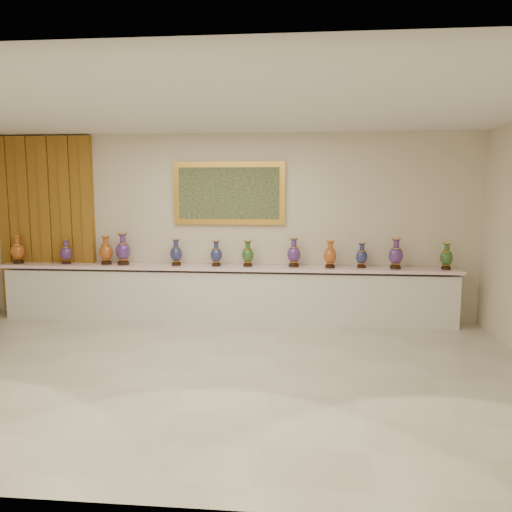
{
  "coord_description": "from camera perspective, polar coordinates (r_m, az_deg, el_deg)",
  "views": [
    {
      "loc": [
        1.22,
        -5.51,
        2.1
      ],
      "look_at": [
        0.54,
        1.7,
        1.14
      ],
      "focal_mm": 35.0,
      "sensor_mm": 36.0,
      "label": 1
    }
  ],
  "objects": [
    {
      "name": "vase_4",
      "position": [
        8.09,
        -9.12,
        0.27
      ],
      "size": [
        0.22,
        0.22,
        0.43
      ],
      "rotation": [
        0.0,
        0.0,
        0.1
      ],
      "color": "black",
      "rests_on": "counter"
    },
    {
      "name": "vase_0",
      "position": [
        9.1,
        -25.58,
        0.54
      ],
      "size": [
        0.26,
        0.26,
        0.47
      ],
      "rotation": [
        0.0,
        0.0,
        -0.21
      ],
      "color": "black",
      "rests_on": "counter"
    },
    {
      "name": "vase_10",
      "position": [
        7.93,
        15.69,
        0.09
      ],
      "size": [
        0.27,
        0.27,
        0.47
      ],
      "rotation": [
        0.0,
        0.0,
        0.26
      ],
      "color": "black",
      "rests_on": "counter"
    },
    {
      "name": "vase_9",
      "position": [
        7.92,
        11.98,
        -0.06
      ],
      "size": [
        0.21,
        0.21,
        0.39
      ],
      "rotation": [
        0.0,
        0.0,
        0.15
      ],
      "color": "black",
      "rests_on": "counter"
    },
    {
      "name": "vase_2",
      "position": [
        8.46,
        -16.75,
        0.48
      ],
      "size": [
        0.23,
        0.23,
        0.46
      ],
      "rotation": [
        0.0,
        0.0,
        0.05
      ],
      "color": "black",
      "rests_on": "counter"
    },
    {
      "name": "vase_8",
      "position": [
        7.82,
        8.47,
        0.04
      ],
      "size": [
        0.26,
        0.26,
        0.43
      ],
      "rotation": [
        0.0,
        0.0,
        0.37
      ],
      "color": "black",
      "rests_on": "counter"
    },
    {
      "name": "ground",
      "position": [
        6.03,
        -6.85,
        -12.92
      ],
      "size": [
        8.0,
        8.0,
        0.0
      ],
      "primitive_type": "plane",
      "color": "beige",
      "rests_on": "ground"
    },
    {
      "name": "vase_6",
      "position": [
        7.89,
        -0.95,
        0.14
      ],
      "size": [
        0.24,
        0.24,
        0.41
      ],
      "rotation": [
        0.0,
        0.0,
        0.34
      ],
      "color": "black",
      "rests_on": "counter"
    },
    {
      "name": "room",
      "position": [
        8.81,
        -19.95,
        3.76
      ],
      "size": [
        8.0,
        8.0,
        8.0
      ],
      "color": "beige",
      "rests_on": "ground"
    },
    {
      "name": "vase_1",
      "position": [
        8.72,
        -20.88,
        0.34
      ],
      "size": [
        0.2,
        0.2,
        0.41
      ],
      "rotation": [
        0.0,
        0.0,
        -0.1
      ],
      "color": "black",
      "rests_on": "counter"
    },
    {
      "name": "vase_7",
      "position": [
        7.86,
        4.34,
        0.24
      ],
      "size": [
        0.24,
        0.24,
        0.46
      ],
      "rotation": [
        0.0,
        0.0,
        0.12
      ],
      "color": "black",
      "rests_on": "counter"
    },
    {
      "name": "vase_3",
      "position": [
        8.33,
        -14.95,
        0.6
      ],
      "size": [
        0.27,
        0.27,
        0.52
      ],
      "rotation": [
        0.0,
        0.0,
        0.13
      ],
      "color": "black",
      "rests_on": "counter"
    },
    {
      "name": "label_card",
      "position": [
        8.41,
        -17.82,
        -1.02
      ],
      "size": [
        0.1,
        0.06,
        0.0
      ],
      "primitive_type": "cube",
      "color": "white",
      "rests_on": "counter"
    },
    {
      "name": "vase_11",
      "position": [
        8.11,
        20.94,
        -0.16
      ],
      "size": [
        0.22,
        0.22,
        0.41
      ],
      "rotation": [
        0.0,
        0.0,
        -0.2
      ],
      "color": "black",
      "rests_on": "counter"
    },
    {
      "name": "vase_5",
      "position": [
        7.95,
        -4.56,
        0.16
      ],
      "size": [
        0.22,
        0.22,
        0.41
      ],
      "rotation": [
        0.0,
        0.0,
        0.17
      ],
      "color": "black",
      "rests_on": "counter"
    },
    {
      "name": "counter",
      "position": [
        8.05,
        -3.5,
        -4.4
      ],
      "size": [
        7.28,
        0.48,
        0.9
      ],
      "color": "white",
      "rests_on": "ground"
    }
  ]
}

